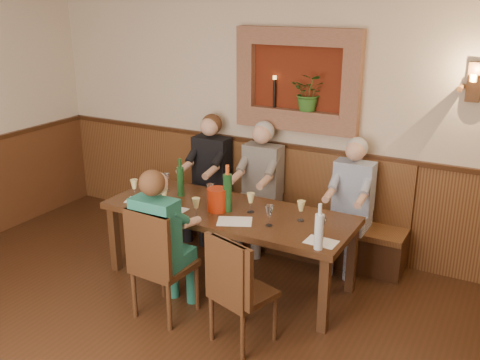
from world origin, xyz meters
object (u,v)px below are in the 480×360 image
(person_bench_mid, at_px, (259,197))
(spittoon_bucket, at_px, (217,200))
(wine_bottle_green_b, at_px, (180,181))
(person_bench_right, at_px, (349,216))
(person_chair_front, at_px, (164,256))
(dining_table, at_px, (228,217))
(bench, at_px, (270,217))
(chair_near_right, at_px, (241,311))
(wine_bottle_green_a, at_px, (228,192))
(person_bench_left, at_px, (208,187))
(chair_near_left, at_px, (164,284))
(water_bottle, at_px, (319,231))

(person_bench_mid, height_order, spittoon_bucket, person_bench_mid)
(wine_bottle_green_b, bearing_deg, person_bench_right, 25.56)
(person_bench_right, bearing_deg, person_chair_front, -124.83)
(person_bench_mid, xyz_separation_m, person_chair_front, (-0.10, -1.62, -0.02))
(dining_table, bearing_deg, wine_bottle_green_b, 170.67)
(dining_table, bearing_deg, bench, 90.00)
(dining_table, height_order, person_bench_right, person_bench_right)
(chair_near_right, relative_size, wine_bottle_green_a, 2.11)
(chair_near_right, distance_m, person_bench_right, 1.72)
(person_chair_front, bearing_deg, person_bench_left, 108.94)
(chair_near_left, height_order, person_bench_right, person_bench_right)
(bench, distance_m, person_chair_front, 1.75)
(dining_table, distance_m, chair_near_right, 1.08)
(person_chair_front, distance_m, spittoon_bucket, 0.78)
(dining_table, relative_size, chair_near_left, 2.34)
(person_bench_left, bearing_deg, dining_table, -48.16)
(person_bench_right, distance_m, spittoon_bucket, 1.39)
(person_bench_mid, bearing_deg, bench, 48.12)
(bench, distance_m, person_bench_right, 0.97)
(wine_bottle_green_b, bearing_deg, dining_table, -9.33)
(dining_table, xyz_separation_m, chair_near_right, (0.59, -0.82, -0.40))
(dining_table, height_order, chair_near_right, chair_near_right)
(dining_table, bearing_deg, chair_near_right, -54.29)
(wine_bottle_green_a, bearing_deg, wine_bottle_green_b, 168.22)
(spittoon_bucket, distance_m, wine_bottle_green_b, 0.56)
(chair_near_right, xyz_separation_m, wine_bottle_green_a, (-0.58, 0.79, 0.66))
(person_chair_front, bearing_deg, spittoon_bucket, 80.98)
(person_bench_right, height_order, wine_bottle_green_b, person_bench_right)
(person_bench_right, distance_m, wine_bottle_green_b, 1.75)
(wine_bottle_green_a, bearing_deg, water_bottle, -18.55)
(wine_bottle_green_b, bearing_deg, person_bench_left, 100.50)
(wine_bottle_green_a, bearing_deg, person_bench_mid, 96.93)
(bench, relative_size, spittoon_bucket, 13.67)
(spittoon_bucket, xyz_separation_m, wine_bottle_green_b, (-0.53, 0.17, 0.05))
(dining_table, distance_m, spittoon_bucket, 0.21)
(person_bench_mid, relative_size, wine_bottle_green_a, 3.12)
(water_bottle, bearing_deg, dining_table, 160.20)
(dining_table, xyz_separation_m, person_chair_front, (-0.19, -0.78, -0.11))
(person_bench_right, xyz_separation_m, wine_bottle_green_a, (-0.92, -0.87, 0.38))
(person_bench_left, xyz_separation_m, wine_bottle_green_b, (0.14, -0.74, 0.32))
(dining_table, xyz_separation_m, spittoon_bucket, (-0.08, -0.06, 0.18))
(dining_table, xyz_separation_m, water_bottle, (1.05, -0.38, 0.23))
(bench, relative_size, person_bench_right, 2.20)
(person_bench_mid, bearing_deg, chair_near_right, -67.59)
(water_bottle, bearing_deg, bench, 128.45)
(chair_near_right, distance_m, person_bench_left, 2.15)
(person_chair_front, height_order, water_bottle, person_chair_front)
(chair_near_left, distance_m, wine_bottle_green_a, 1.02)
(person_bench_left, distance_m, wine_bottle_green_a, 1.21)
(dining_table, xyz_separation_m, bench, (0.00, 0.94, -0.35))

